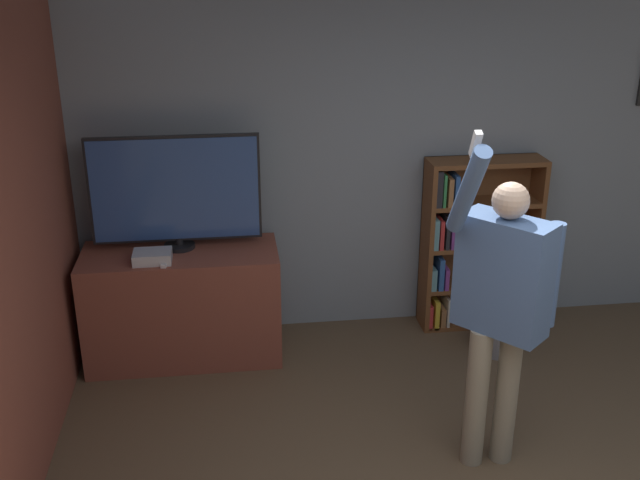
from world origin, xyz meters
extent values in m
cube|color=gray|center=(0.00, 2.84, 1.35)|extent=(6.73, 0.06, 2.70)
cube|color=brown|center=(-2.40, 1.40, 1.35)|extent=(0.06, 4.41, 2.70)
cube|color=brown|center=(-1.61, 2.43, 0.41)|extent=(1.39, 0.60, 0.83)
cylinder|color=black|center=(-1.61, 2.51, 0.84)|extent=(0.22, 0.22, 0.03)
cylinder|color=black|center=(-1.61, 2.51, 0.88)|extent=(0.06, 0.06, 0.05)
cube|color=black|center=(-1.61, 2.51, 1.27)|extent=(1.19, 0.04, 0.76)
cube|color=#2D4C8C|center=(-1.61, 2.49, 1.27)|extent=(1.15, 0.01, 0.73)
cube|color=silver|center=(-1.78, 2.27, 0.87)|extent=(0.26, 0.19, 0.08)
cube|color=white|center=(-1.69, 2.22, 0.84)|extent=(0.06, 0.14, 0.02)
cube|color=brown|center=(0.26, 2.65, 0.68)|extent=(0.04, 0.28, 1.36)
cube|color=brown|center=(1.12, 2.65, 0.68)|extent=(0.04, 0.28, 1.36)
cube|color=brown|center=(0.69, 2.78, 0.68)|extent=(0.90, 0.01, 1.36)
cube|color=brown|center=(0.69, 2.65, 0.02)|extent=(0.82, 0.28, 0.04)
cube|color=brown|center=(0.69, 2.65, 0.34)|extent=(0.82, 0.28, 0.04)
cube|color=brown|center=(0.69, 2.65, 0.68)|extent=(0.82, 0.28, 0.04)
cube|color=brown|center=(0.69, 2.65, 1.02)|extent=(0.82, 0.28, 0.04)
cube|color=brown|center=(0.69, 2.65, 1.35)|extent=(0.82, 0.28, 0.04)
cube|color=red|center=(0.29, 2.62, 0.12)|extent=(0.03, 0.22, 0.20)
cube|color=gold|center=(0.34, 2.64, 0.14)|extent=(0.04, 0.26, 0.24)
cube|color=#99663D|center=(0.39, 2.61, 0.10)|extent=(0.04, 0.20, 0.17)
cube|color=beige|center=(0.43, 2.61, 0.14)|extent=(0.02, 0.21, 0.25)
cube|color=#5B8E99|center=(0.30, 2.64, 0.45)|extent=(0.04, 0.26, 0.17)
cube|color=#2D569E|center=(0.36, 2.63, 0.49)|extent=(0.04, 0.24, 0.26)
cube|color=#7A3889|center=(0.40, 2.63, 0.45)|extent=(0.03, 0.24, 0.18)
cube|color=#5B8E99|center=(0.30, 2.61, 0.82)|extent=(0.04, 0.20, 0.24)
cube|color=red|center=(0.34, 2.61, 0.82)|extent=(0.03, 0.20, 0.23)
cube|color=#232328|center=(0.39, 2.61, 0.83)|extent=(0.03, 0.20, 0.26)
cube|color=#7A3889|center=(0.43, 2.63, 0.83)|extent=(0.03, 0.24, 0.27)
cube|color=red|center=(0.47, 2.64, 0.82)|extent=(0.04, 0.26, 0.24)
cube|color=#232328|center=(0.30, 2.62, 1.18)|extent=(0.04, 0.22, 0.28)
cube|color=#338447|center=(0.34, 2.62, 1.17)|extent=(0.02, 0.23, 0.25)
cube|color=#99663D|center=(0.39, 2.64, 1.15)|extent=(0.04, 0.26, 0.22)
cube|color=#2D569E|center=(0.43, 2.62, 1.16)|extent=(0.03, 0.23, 0.24)
cylinder|color=gray|center=(0.11, 0.95, 0.44)|extent=(0.13, 0.13, 0.87)
cylinder|color=gray|center=(0.29, 0.95, 0.44)|extent=(0.13, 0.13, 0.87)
cube|color=#4C6B9E|center=(0.20, 0.95, 1.20)|extent=(0.49, 0.52, 0.65)
sphere|color=beige|center=(0.20, 0.95, 1.62)|extent=(0.20, 0.20, 0.20)
cylinder|color=#4C6B9E|center=(0.48, 0.95, 1.18)|extent=(0.09, 0.09, 0.60)
cylinder|color=#4C6B9E|center=(-0.07, 0.83, 1.73)|extent=(0.09, 0.42, 0.54)
cube|color=white|center=(-0.07, 0.77, 1.98)|extent=(0.04, 0.09, 0.14)
cylinder|color=gray|center=(0.72, 2.18, 0.16)|extent=(0.32, 0.32, 0.32)
camera|label=1|loc=(-1.25, -2.56, 2.85)|focal=42.00mm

